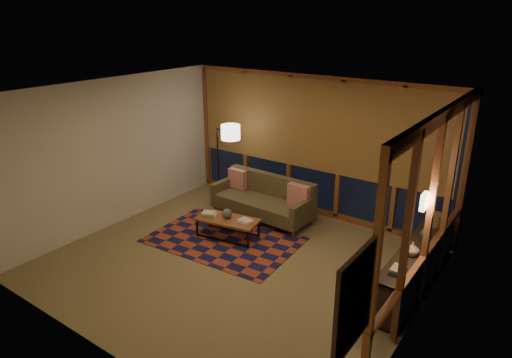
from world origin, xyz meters
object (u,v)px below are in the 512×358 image
Objects in this scene: sofa at (262,199)px; floor_lamp at (218,162)px; bookshelf at (416,266)px; coffee_table at (228,228)px.

floor_lamp is at bearing 173.56° from sofa.
bookshelf is at bearing -8.97° from sofa.
coffee_table is at bearing -36.57° from floor_lamp.
sofa reaches higher than bookshelf.
sofa is at bearing 168.99° from bookshelf.
sofa is 3.17m from bookshelf.
bookshelf is at bearing -1.90° from floor_lamp.
floor_lamp reaches higher than bookshelf.
floor_lamp is 4.45m from bookshelf.
floor_lamp is at bearing 124.94° from coffee_table.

